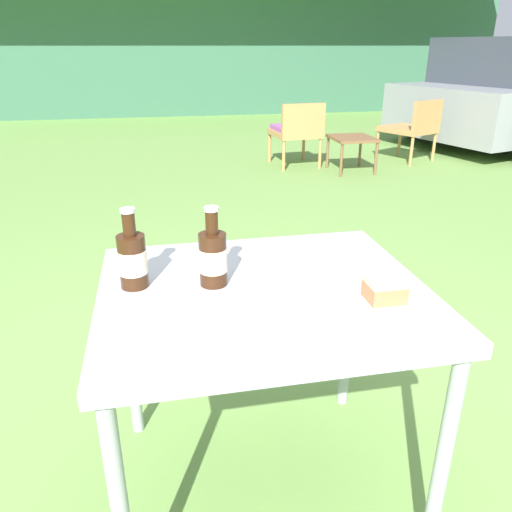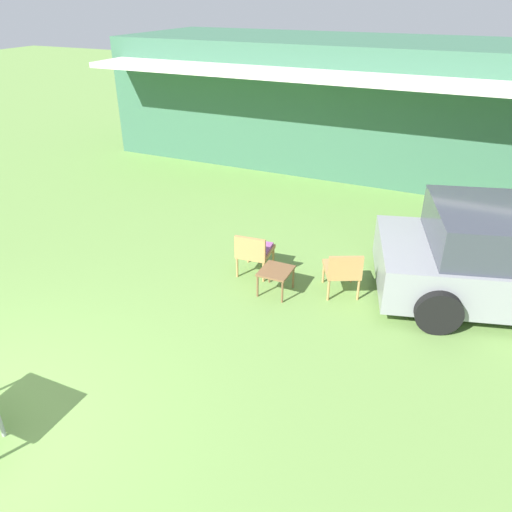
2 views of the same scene
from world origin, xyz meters
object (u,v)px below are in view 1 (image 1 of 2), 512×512
at_px(garden_side_table, 352,141).
at_px(patio_table, 263,311).
at_px(cake_on_plate, 377,297).
at_px(cola_bottle_far, 132,259).
at_px(cola_bottle_near, 213,257).
at_px(wicker_chair_plain, 413,126).
at_px(wicker_chair_cushioned, 296,130).

xyz_separation_m(garden_side_table, patio_table, (-1.85, -3.99, 0.29)).
height_order(cake_on_plate, cola_bottle_far, cola_bottle_far).
height_order(garden_side_table, patio_table, patio_table).
distance_m(cake_on_plate, cola_bottle_near, 0.43).
relative_size(wicker_chair_plain, cola_bottle_far, 3.30).
distance_m(wicker_chair_plain, patio_table, 5.16).
relative_size(cake_on_plate, cola_bottle_near, 1.14).
height_order(wicker_chair_cushioned, garden_side_table, wicker_chair_cushioned).
bearing_deg(cola_bottle_near, garden_side_table, 63.35).
bearing_deg(cake_on_plate, wicker_chair_cushioned, 76.66).
bearing_deg(wicker_chair_cushioned, garden_side_table, 138.58).
relative_size(wicker_chair_plain, cake_on_plate, 2.91).
xyz_separation_m(wicker_chair_plain, cola_bottle_near, (-2.88, -4.31, 0.37)).
relative_size(wicker_chair_cushioned, cake_on_plate, 2.91).
bearing_deg(cola_bottle_far, patio_table, -13.01).
bearing_deg(wicker_chair_cushioned, cola_bottle_far, 63.61).
relative_size(garden_side_table, cola_bottle_near, 2.26).
xyz_separation_m(patio_table, cola_bottle_far, (-0.34, 0.08, 0.15)).
bearing_deg(cake_on_plate, patio_table, 150.87).
distance_m(garden_side_table, cola_bottle_near, 4.43).
relative_size(patio_table, cake_on_plate, 3.50).
xyz_separation_m(wicker_chair_cushioned, patio_table, (-1.33, -4.37, 0.21)).
height_order(wicker_chair_cushioned, patio_table, wicker_chair_cushioned).
distance_m(wicker_chair_cushioned, cola_bottle_far, 4.62).
xyz_separation_m(wicker_chair_plain, cake_on_plate, (-2.49, -4.50, 0.31)).
height_order(wicker_chair_cushioned, wicker_chair_plain, same).
distance_m(garden_side_table, cola_bottle_far, 4.51).
bearing_deg(patio_table, wicker_chair_cushioned, 73.09).
bearing_deg(garden_side_table, cola_bottle_near, -116.65).
bearing_deg(patio_table, garden_side_table, 65.10).
xyz_separation_m(cake_on_plate, cola_bottle_far, (-0.59, 0.22, 0.06)).
bearing_deg(patio_table, wicker_chair_plain, 57.76).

